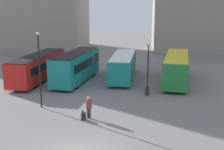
% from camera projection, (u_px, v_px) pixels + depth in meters
% --- Properties ---
extents(bus_0, '(3.77, 11.42, 2.95)m').
position_uv_depth(bus_0, '(39.00, 66.00, 35.61)').
color(bus_0, red).
rests_on(bus_0, ground_plane).
extents(bus_1, '(4.07, 10.13, 3.29)m').
position_uv_depth(bus_1, '(76.00, 66.00, 35.08)').
color(bus_1, '#19847F').
rests_on(bus_1, ground_plane).
extents(bus_2, '(3.04, 9.78, 2.86)m').
position_uv_depth(bus_2, '(123.00, 66.00, 36.31)').
color(bus_2, '#19847F').
rests_on(bus_2, ground_plane).
extents(bus_3, '(4.21, 10.77, 3.07)m').
position_uv_depth(bus_3, '(177.00, 67.00, 34.64)').
color(bus_3, '#237A38').
rests_on(bus_3, ground_plane).
extents(traveler, '(0.55, 0.55, 1.74)m').
position_uv_depth(traveler, '(89.00, 105.00, 23.72)').
color(traveler, '#4C3828').
rests_on(traveler, ground_plane).
extents(suitcase, '(0.32, 0.42, 0.78)m').
position_uv_depth(suitcase, '(83.00, 116.00, 23.55)').
color(suitcase, black).
rests_on(suitcase, ground_plane).
extents(lamp_post_0, '(0.28, 0.28, 6.38)m').
position_uv_depth(lamp_post_0, '(39.00, 65.00, 25.57)').
color(lamp_post_0, black).
rests_on(lamp_post_0, ground_plane).
extents(lamp_post_1, '(0.28, 0.28, 5.10)m').
position_uv_depth(lamp_post_1, '(148.00, 65.00, 29.04)').
color(lamp_post_1, black).
rests_on(lamp_post_1, ground_plane).
extents(trash_bin, '(0.52, 0.52, 0.85)m').
position_uv_depth(trash_bin, '(147.00, 90.00, 30.03)').
color(trash_bin, '#47474C').
rests_on(trash_bin, ground_plane).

